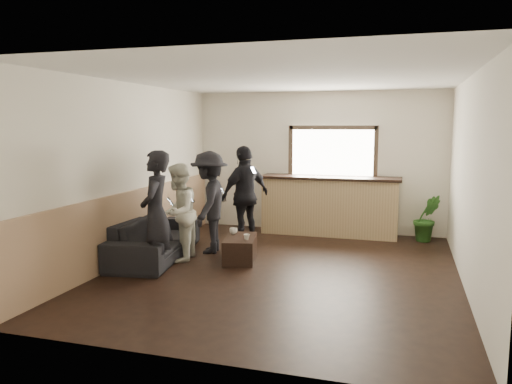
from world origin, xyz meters
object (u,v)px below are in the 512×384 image
(cup_a, at_px, (233,231))
(person_a, at_px, (156,213))
(sofa, at_px, (155,237))
(cup_b, at_px, (247,237))
(person_d, at_px, (245,195))
(bar_counter, at_px, (330,202))
(potted_plant, at_px, (427,218))
(person_c, at_px, (209,202))
(person_b, at_px, (178,212))
(coffee_table, at_px, (240,249))

(cup_a, relative_size, person_a, 0.07)
(sofa, distance_m, cup_b, 1.54)
(person_a, bearing_deg, person_d, 149.85)
(bar_counter, xyz_separation_m, potted_plant, (1.81, -0.10, -0.20))
(bar_counter, relative_size, cup_a, 21.02)
(sofa, bearing_deg, bar_counter, -52.55)
(sofa, bearing_deg, person_c, -60.04)
(potted_plant, bearing_deg, bar_counter, 176.87)
(person_c, bearing_deg, bar_counter, 129.85)
(potted_plant, bearing_deg, person_d, -160.61)
(potted_plant, distance_m, person_a, 5.02)
(person_b, xyz_separation_m, person_c, (0.27, 0.64, 0.08))
(bar_counter, height_order, cup_a, bar_counter)
(coffee_table, distance_m, person_c, 1.00)
(person_d, bearing_deg, coffee_table, 45.25)
(coffee_table, bearing_deg, cup_b, -43.22)
(person_c, relative_size, person_d, 0.96)
(person_b, bearing_deg, sofa, -107.24)
(sofa, height_order, coffee_table, sofa)
(person_b, bearing_deg, person_c, 148.49)
(bar_counter, height_order, potted_plant, bar_counter)
(sofa, bearing_deg, coffee_table, -89.65)
(bar_counter, relative_size, potted_plant, 3.08)
(bar_counter, bearing_deg, cup_b, -110.36)
(cup_a, distance_m, person_b, 0.95)
(cup_b, distance_m, person_b, 1.15)
(sofa, bearing_deg, person_d, -48.29)
(cup_a, xyz_separation_m, cup_b, (0.33, -0.33, -0.01))
(person_a, bearing_deg, person_b, 167.00)
(potted_plant, bearing_deg, coffee_table, -142.31)
(sofa, distance_m, person_b, 0.63)
(bar_counter, distance_m, person_c, 2.63)
(person_a, distance_m, person_c, 1.40)
(bar_counter, bearing_deg, person_c, -131.33)
(person_b, bearing_deg, bar_counter, 133.79)
(coffee_table, xyz_separation_m, potted_plant, (2.88, 2.23, 0.25))
(sofa, distance_m, person_d, 1.82)
(person_c, bearing_deg, person_b, -31.59)
(person_d, bearing_deg, person_b, 6.35)
(coffee_table, distance_m, person_d, 1.34)
(sofa, xyz_separation_m, person_b, (0.45, -0.07, 0.44))
(cup_a, height_order, cup_b, cup_a)
(person_a, bearing_deg, person_c, 155.89)
(potted_plant, height_order, person_c, person_c)
(cup_b, bearing_deg, sofa, -177.30)
(cup_a, height_order, person_c, person_c)
(sofa, xyz_separation_m, potted_plant, (4.26, 2.44, 0.10))
(bar_counter, bearing_deg, potted_plant, -3.13)
(bar_counter, distance_m, person_a, 3.90)
(person_d, bearing_deg, person_c, 4.46)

